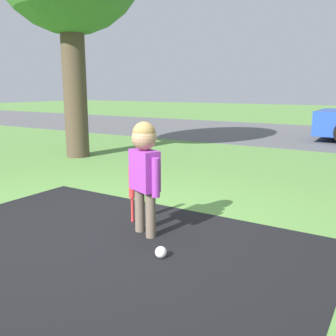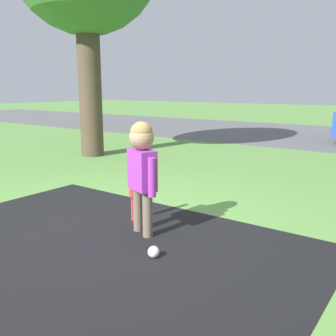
# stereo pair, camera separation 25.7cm
# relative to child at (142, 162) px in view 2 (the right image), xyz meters

# --- Properties ---
(ground_plane) EXTENTS (60.00, 60.00, 0.00)m
(ground_plane) POSITION_rel_child_xyz_m (-0.42, -0.18, -0.68)
(ground_plane) COLOR #5B8C42
(street_strip) EXTENTS (40.00, 6.00, 0.01)m
(street_strip) POSITION_rel_child_xyz_m (-0.42, 8.77, -0.68)
(street_strip) COLOR #59595B
(street_strip) RESTS_ON ground
(child) EXTENTS (0.40, 0.25, 1.05)m
(child) POSITION_rel_child_xyz_m (0.00, 0.00, 0.00)
(child) COLOR #6B5B4C
(child) RESTS_ON ground
(baseball_bat) EXTENTS (0.07, 0.07, 0.61)m
(baseball_bat) POSITION_rel_child_xyz_m (-0.30, 0.20, -0.29)
(baseball_bat) COLOR red
(baseball_bat) RESTS_ON ground
(sports_ball) EXTENTS (0.10, 0.10, 0.10)m
(sports_ball) POSITION_rel_child_xyz_m (0.40, -0.34, -0.64)
(sports_ball) COLOR white
(sports_ball) RESTS_ON ground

